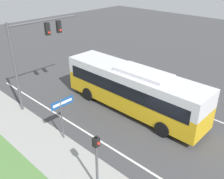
# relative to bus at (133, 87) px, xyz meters

# --- Properties ---
(ground_plane) EXTENTS (80.00, 80.00, 0.00)m
(ground_plane) POSITION_rel_bus_xyz_m (-0.68, -3.57, -1.85)
(ground_plane) COLOR #424244
(lane_divider_near) EXTENTS (0.14, 30.00, 0.01)m
(lane_divider_near) POSITION_rel_bus_xyz_m (-4.28, -3.57, -1.84)
(lane_divider_near) COLOR silver
(lane_divider_near) RESTS_ON ground_plane
(lane_divider_far) EXTENTS (0.14, 30.00, 0.01)m
(lane_divider_far) POSITION_rel_bus_xyz_m (2.92, -3.57, -1.84)
(lane_divider_far) COLOR silver
(lane_divider_far) RESTS_ON ground_plane
(bus) EXTENTS (2.77, 11.24, 3.38)m
(bus) POSITION_rel_bus_xyz_m (0.00, 0.00, 0.00)
(bus) COLOR gold
(bus) RESTS_ON ground_plane
(signal_gantry) EXTENTS (5.55, 0.41, 6.49)m
(signal_gantry) POSITION_rel_bus_xyz_m (-4.10, 5.82, 2.74)
(signal_gantry) COLOR #4C4C51
(signal_gantry) RESTS_ON ground_plane
(pedestrian_signal) EXTENTS (0.28, 0.34, 3.11)m
(pedestrian_signal) POSITION_rel_bus_xyz_m (-6.97, -3.57, 0.27)
(pedestrian_signal) COLOR #4C4C51
(pedestrian_signal) RESTS_ON ground_plane
(street_sign) EXTENTS (1.58, 0.08, 2.84)m
(street_sign) POSITION_rel_bus_xyz_m (-5.62, 0.79, 0.23)
(street_sign) COLOR #4C4C51
(street_sign) RESTS_ON ground_plane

